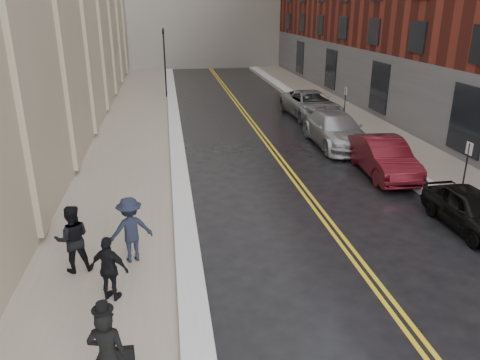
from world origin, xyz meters
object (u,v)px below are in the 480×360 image
object	(u,v)px
pedestrian_main	(108,357)
pedestrian_c	(110,269)
car_maroon	(384,157)
car_silver_far	(311,105)
pedestrian_a	(73,239)
car_black	(470,209)
car_silver_near	(336,130)
pedestrian_b	(131,230)

from	to	relation	value
pedestrian_main	pedestrian_c	size ratio (longest dim) A/B	1.17
pedestrian_c	car_maroon	bearing A→B (deg)	-119.22
car_silver_far	pedestrian_a	distance (m)	20.81
pedestrian_a	pedestrian_c	size ratio (longest dim) A/B	1.13
car_maroon	car_silver_far	xyz separation A→B (m)	(0.22, 11.05, 0.03)
car_silver_far	pedestrian_a	xyz separation A→B (m)	(-11.65, -17.24, 0.25)
car_black	car_silver_near	world-z (taller)	car_silver_near
car_black	pedestrian_c	bearing A→B (deg)	-168.09
car_silver_far	pedestrian_main	world-z (taller)	pedestrian_main
car_black	pedestrian_main	distance (m)	11.98
car_maroon	pedestrian_main	size ratio (longest dim) A/B	2.49
pedestrian_main	pedestrian_c	bearing A→B (deg)	-72.05
car_black	pedestrian_main	world-z (taller)	pedestrian_main
pedestrian_a	pedestrian_c	xyz separation A→B (m)	(1.07, -1.48, -0.10)
pedestrian_a	pedestrian_c	distance (m)	1.83
pedestrian_a	pedestrian_b	size ratio (longest dim) A/B	1.00
car_silver_near	car_silver_far	size ratio (longest dim) A/B	0.97
pedestrian_b	pedestrian_c	world-z (taller)	pedestrian_b
car_silver_far	pedestrian_a	world-z (taller)	pedestrian_a
car_black	pedestrian_b	world-z (taller)	pedestrian_b
car_maroon	car_silver_near	world-z (taller)	car_silver_near
car_silver_near	pedestrian_a	bearing A→B (deg)	-135.37
pedestrian_b	pedestrian_c	distance (m)	1.84
pedestrian_b	car_silver_far	bearing A→B (deg)	-137.29
car_maroon	car_silver_far	size ratio (longest dim) A/B	0.81
car_black	car_silver_near	xyz separation A→B (m)	(-0.97, 9.80, 0.17)
pedestrian_main	car_silver_near	bearing A→B (deg)	-109.60
pedestrian_a	pedestrian_b	xyz separation A→B (m)	(1.45, 0.31, 0.00)
car_silver_near	car_silver_far	bearing A→B (deg)	84.27
car_maroon	pedestrian_a	size ratio (longest dim) A/B	2.59
car_silver_far	pedestrian_c	world-z (taller)	pedestrian_c
car_black	car_maroon	distance (m)	5.26
pedestrian_main	pedestrian_a	world-z (taller)	pedestrian_main
car_black	pedestrian_c	distance (m)	11.16
car_maroon	pedestrian_b	bearing A→B (deg)	-145.92
car_maroon	pedestrian_main	world-z (taller)	pedestrian_main
pedestrian_c	car_black	bearing A→B (deg)	-143.06
pedestrian_main	pedestrian_b	xyz separation A→B (m)	(0.06, 4.95, -0.03)
pedestrian_b	pedestrian_c	bearing A→B (deg)	62.02
car_silver_far	pedestrian_c	distance (m)	21.51
car_black	pedestrian_c	world-z (taller)	pedestrian_c
car_black	car_silver_far	size ratio (longest dim) A/B	0.65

